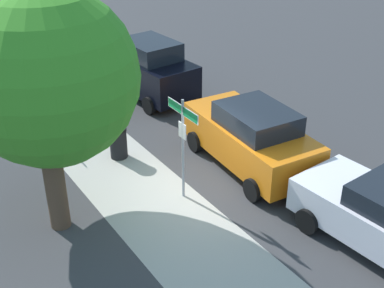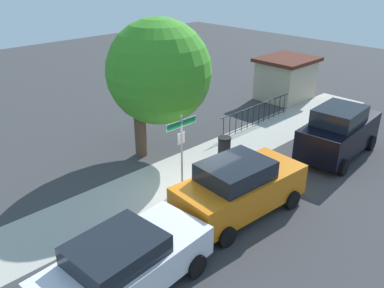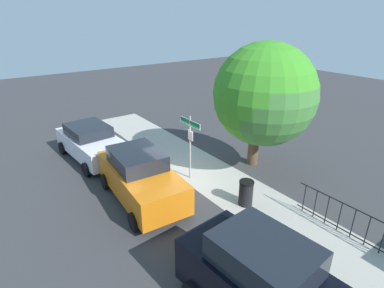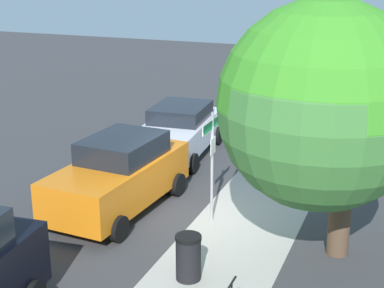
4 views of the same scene
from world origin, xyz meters
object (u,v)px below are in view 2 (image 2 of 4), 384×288
object	(u,v)px
shade_tree	(158,73)
trash_bin	(224,148)
street_sign	(182,139)
car_black	(339,132)
car_white	(125,264)
car_orange	(239,187)
utility_shed	(286,78)

from	to	relation	value
shade_tree	trash_bin	distance (m)	4.10
street_sign	car_black	size ratio (longest dim) A/B	0.62
street_sign	car_white	size ratio (longest dim) A/B	0.61
car_black	trash_bin	distance (m)	4.83
car_white	car_orange	size ratio (longest dim) A/B	0.99
car_orange	trash_bin	bearing A→B (deg)	52.71
utility_shed	trash_bin	bearing A→B (deg)	-161.37
car_black	car_white	bearing A→B (deg)	176.33
trash_bin	utility_shed	bearing A→B (deg)	18.63
car_black	street_sign	bearing A→B (deg)	153.95
shade_tree	car_orange	size ratio (longest dim) A/B	1.23
car_orange	trash_bin	world-z (taller)	car_orange
car_orange	utility_shed	size ratio (longest dim) A/B	1.41
shade_tree	car_orange	world-z (taller)	shade_tree
shade_tree	utility_shed	xyz separation A→B (m)	(10.14, 0.61, -2.29)
utility_shed	car_black	bearing A→B (deg)	-129.50
shade_tree	utility_shed	size ratio (longest dim) A/B	1.74
car_white	trash_bin	distance (m)	7.97
street_sign	car_white	xyz separation A→B (m)	(-4.43, -2.74, -1.11)
utility_shed	car_orange	bearing A→B (deg)	-152.37
car_white	car_black	world-z (taller)	car_black
car_orange	utility_shed	distance (m)	12.65
utility_shed	car_white	bearing A→B (deg)	-158.87
car_black	car_orange	bearing A→B (deg)	174.51
street_sign	trash_bin	distance (m)	3.24
shade_tree	car_white	xyz separation A→B (m)	(-5.74, -5.53, -2.67)
street_sign	car_white	bearing A→B (deg)	-148.30
car_white	car_black	size ratio (longest dim) A/B	1.01
car_orange	car_white	bearing A→B (deg)	-172.71
car_orange	street_sign	bearing A→B (deg)	99.50
car_white	trash_bin	xyz separation A→B (m)	(7.28, 3.24, -0.36)
car_orange	utility_shed	bearing A→B (deg)	31.61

